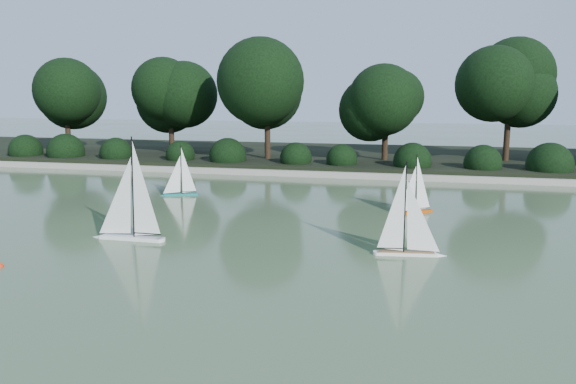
{
  "coord_description": "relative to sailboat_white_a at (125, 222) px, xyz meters",
  "views": [
    {
      "loc": [
        2.06,
        -7.92,
        2.62
      ],
      "look_at": [
        -0.32,
        2.43,
        0.7
      ],
      "focal_mm": 35.0,
      "sensor_mm": 36.0,
      "label": 1
    }
  ],
  "objects": [
    {
      "name": "sailboat_teal",
      "position": [
        -0.87,
        4.22,
        -0.1
      ],
      "size": [
        0.95,
        0.53,
        1.35
      ],
      "color": "#14777C",
      "rests_on": "ground"
    },
    {
      "name": "shrub_hedge",
      "position": [
        2.96,
        8.98,
        0.14
      ],
      "size": [
        29.1,
        1.1,
        1.1
      ],
      "color": "black",
      "rests_on": "ground"
    },
    {
      "name": "sailboat_orange",
      "position": [
        4.97,
        3.37,
        -0.09
      ],
      "size": [
        0.87,
        0.7,
        1.36
      ],
      "color": "#D94700",
      "rests_on": "ground"
    },
    {
      "name": "pond_coping",
      "position": [
        2.96,
        8.08,
        -0.22
      ],
      "size": [
        40.0,
        0.35,
        0.18
      ],
      "primitive_type": "cube",
      "color": "gray",
      "rests_on": "ground"
    },
    {
      "name": "sailboat_white_a",
      "position": [
        0.0,
        0.0,
        0.0
      ],
      "size": [
        1.43,
        0.24,
        1.95
      ],
      "color": "white",
      "rests_on": "ground"
    },
    {
      "name": "ground",
      "position": [
        2.96,
        -0.92,
        -0.31
      ],
      "size": [
        80.0,
        80.0,
        0.0
      ],
      "primitive_type": "plane",
      "color": "#3C5432",
      "rests_on": "ground"
    },
    {
      "name": "sailboat_white_b",
      "position": [
        5.01,
        0.13,
        -0.06
      ],
      "size": [
        1.19,
        0.33,
        1.62
      ],
      "color": "white",
      "rests_on": "ground"
    },
    {
      "name": "tree_line",
      "position": [
        4.19,
        10.51,
        2.33
      ],
      "size": [
        26.31,
        3.93,
        4.39
      ],
      "color": "black",
      "rests_on": "ground"
    },
    {
      "name": "far_bank",
      "position": [
        2.96,
        12.08,
        -0.16
      ],
      "size": [
        40.0,
        8.0,
        0.3
      ],
      "primitive_type": "cube",
      "color": "black",
      "rests_on": "ground"
    }
  ]
}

